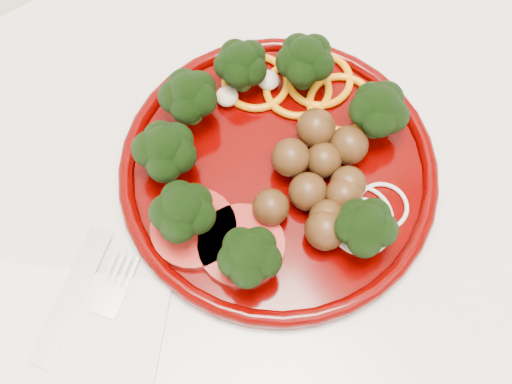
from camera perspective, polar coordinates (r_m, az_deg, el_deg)
counter at (r=0.98m, az=0.82°, el=-10.50°), size 2.40×0.60×0.90m
plate at (r=0.54m, az=1.77°, el=2.67°), size 0.27×0.27×0.07m
napkin at (r=0.53m, az=-17.51°, el=-14.76°), size 0.22×0.22×0.00m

